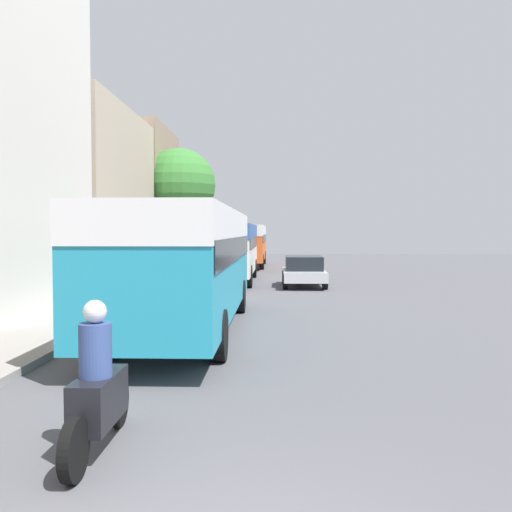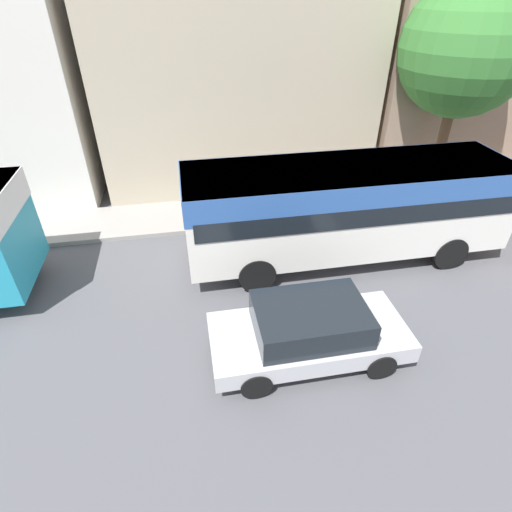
% 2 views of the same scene
% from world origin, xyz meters
% --- Properties ---
extents(building_far_terrace, '(5.96, 9.90, 8.01)m').
position_xyz_m(building_far_terrace, '(-9.18, 21.77, 4.01)').
color(building_far_terrace, '#BCAD93').
rests_on(building_far_terrace, ground_plane).
extents(building_end_row, '(5.13, 7.70, 8.75)m').
position_xyz_m(building_end_row, '(-8.77, 30.90, 4.37)').
color(building_end_row, gray).
rests_on(building_end_row, ground_plane).
extents(bus_lead, '(2.58, 10.64, 3.01)m').
position_xyz_m(bus_lead, '(-1.87, 10.19, 1.96)').
color(bus_lead, teal).
rests_on(bus_lead, ground_plane).
extents(bus_following, '(2.59, 9.05, 2.82)m').
position_xyz_m(bus_following, '(-1.98, 23.94, 1.85)').
color(bus_following, silver).
rests_on(bus_following, ground_plane).
extents(bus_third_in_line, '(2.55, 10.52, 2.90)m').
position_xyz_m(bus_third_in_line, '(-1.69, 36.49, 1.90)').
color(bus_third_in_line, '#EA5B23').
rests_on(bus_third_in_line, ground_plane).
extents(motorcycle_behind_lead, '(0.38, 2.24, 1.73)m').
position_xyz_m(motorcycle_behind_lead, '(-1.63, 2.40, 0.68)').
color(motorcycle_behind_lead, black).
rests_on(motorcycle_behind_lead, ground_plane).
extents(car_crossing, '(1.91, 4.23, 1.37)m').
position_xyz_m(car_crossing, '(1.62, 21.83, 0.73)').
color(car_crossing, '#B7B7BC').
rests_on(car_crossing, ground_plane).
extents(pedestrian_near_curb, '(0.40, 0.40, 1.80)m').
position_xyz_m(pedestrian_near_curb, '(-4.51, 34.87, 1.07)').
color(pedestrian_near_curb, '#232838').
rests_on(pedestrian_near_curb, sidewalk).
extents(street_tree, '(4.23, 4.23, 7.10)m').
position_xyz_m(street_tree, '(-5.21, 28.72, 5.11)').
color(street_tree, brown).
rests_on(street_tree, sidewalk).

